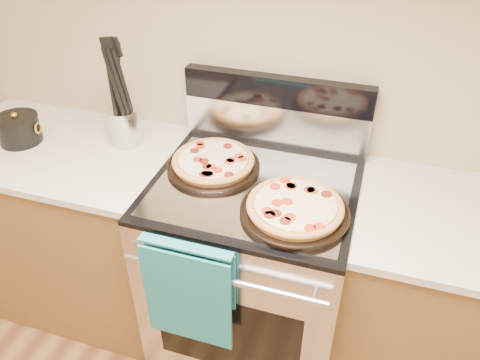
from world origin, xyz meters
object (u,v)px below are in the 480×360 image
(pepperoni_pizza_back, at_px, (213,163))
(pepperoni_pizza_front, at_px, (295,208))
(utensil_crock, at_px, (125,127))
(saucepan, at_px, (19,130))
(range_body, at_px, (252,272))

(pepperoni_pizza_back, bearing_deg, pepperoni_pizza_front, -26.68)
(utensil_crock, bearing_deg, pepperoni_pizza_front, -18.90)
(pepperoni_pizza_back, bearing_deg, saucepan, -177.65)
(range_body, bearing_deg, pepperoni_pizza_front, -35.84)
(pepperoni_pizza_back, relative_size, saucepan, 2.03)
(pepperoni_pizza_front, height_order, saucepan, saucepan)
(range_body, xyz_separation_m, pepperoni_pizza_front, (0.18, -0.13, 0.50))
(pepperoni_pizza_back, height_order, pepperoni_pizza_front, pepperoni_pizza_front)
(range_body, bearing_deg, pepperoni_pizza_back, 164.20)
(pepperoni_pizza_back, xyz_separation_m, saucepan, (-0.87, -0.04, 0.01))
(range_body, relative_size, utensil_crock, 5.58)
(utensil_crock, height_order, saucepan, utensil_crock)
(range_body, xyz_separation_m, saucepan, (-1.05, 0.02, 0.51))
(pepperoni_pizza_front, relative_size, saucepan, 2.10)
(range_body, xyz_separation_m, pepperoni_pizza_back, (-0.18, 0.05, 0.50))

